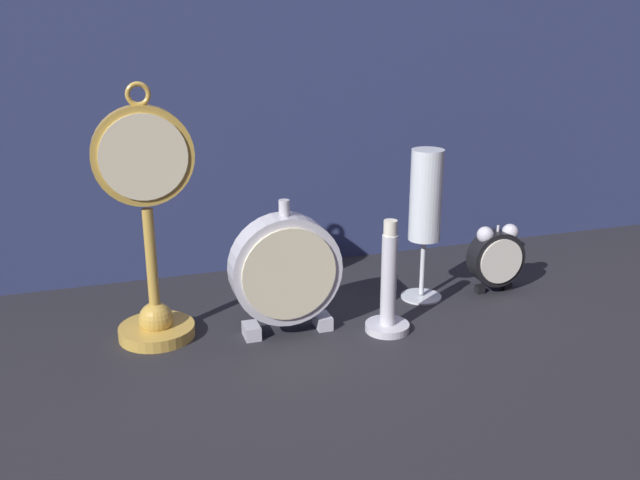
% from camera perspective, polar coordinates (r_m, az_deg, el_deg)
% --- Properties ---
extents(ground_plane, '(4.00, 4.00, 0.00)m').
position_cam_1_polar(ground_plane, '(0.92, 1.56, -8.73)').
color(ground_plane, '#232328').
extents(fabric_backdrop_drape, '(1.53, 0.01, 0.73)m').
position_cam_1_polar(fabric_backdrop_drape, '(1.13, -4.01, 15.82)').
color(fabric_backdrop_drape, navy).
rests_on(fabric_backdrop_drape, ground_plane).
extents(pocket_watch_on_stand, '(0.12, 0.10, 0.33)m').
position_cam_1_polar(pocket_watch_on_stand, '(0.92, -13.50, 0.44)').
color(pocket_watch_on_stand, gold).
rests_on(pocket_watch_on_stand, ground_plane).
extents(alarm_clock_twin_bell, '(0.08, 0.03, 0.10)m').
position_cam_1_polar(alarm_clock_twin_bell, '(1.10, 13.91, -1.21)').
color(alarm_clock_twin_bell, black).
rests_on(alarm_clock_twin_bell, ground_plane).
extents(mantel_clock_silver, '(0.15, 0.04, 0.18)m').
position_cam_1_polar(mantel_clock_silver, '(0.92, -2.78, -2.46)').
color(mantel_clock_silver, silver).
rests_on(mantel_clock_silver, ground_plane).
extents(champagne_flute, '(0.06, 0.06, 0.22)m').
position_cam_1_polar(champagne_flute, '(1.03, 8.43, 2.72)').
color(champagne_flute, silver).
rests_on(champagne_flute, ground_plane).
extents(brass_candlestick, '(0.06, 0.06, 0.15)m').
position_cam_1_polar(brass_candlestick, '(0.95, 5.48, -4.36)').
color(brass_candlestick, silver).
rests_on(brass_candlestick, ground_plane).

